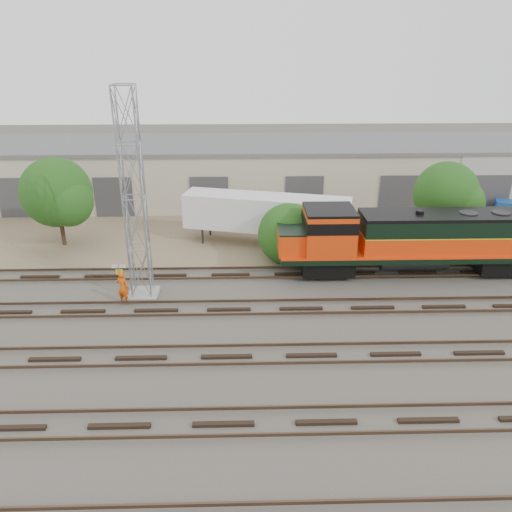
{
  "coord_description": "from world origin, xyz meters",
  "views": [
    {
      "loc": [
        -3.13,
        -22.67,
        13.66
      ],
      "look_at": [
        -2.44,
        4.0,
        2.2
      ],
      "focal_mm": 35.0,
      "sensor_mm": 36.0,
      "label": 1
    }
  ],
  "objects_px": {
    "locomotive": "(411,239)",
    "signal_tower": "(134,202)",
    "semi_trailer": "(270,215)",
    "worker": "(123,288)"
  },
  "relations": [
    {
      "from": "locomotive",
      "to": "signal_tower",
      "type": "bearing_deg",
      "value": -171.1
    },
    {
      "from": "locomotive",
      "to": "signal_tower",
      "type": "height_order",
      "value": "signal_tower"
    },
    {
      "from": "locomotive",
      "to": "signal_tower",
      "type": "xyz_separation_m",
      "value": [
        -16.36,
        -2.56,
        3.35
      ]
    },
    {
      "from": "semi_trailer",
      "to": "worker",
      "type": "bearing_deg",
      "value": -120.9
    },
    {
      "from": "worker",
      "to": "semi_trailer",
      "type": "bearing_deg",
      "value": -115.24
    },
    {
      "from": "locomotive",
      "to": "semi_trailer",
      "type": "distance_m",
      "value": 10.02
    },
    {
      "from": "signal_tower",
      "to": "worker",
      "type": "distance_m",
      "value": 4.91
    },
    {
      "from": "worker",
      "to": "semi_trailer",
      "type": "height_order",
      "value": "semi_trailer"
    },
    {
      "from": "locomotive",
      "to": "signal_tower",
      "type": "distance_m",
      "value": 16.89
    },
    {
      "from": "signal_tower",
      "to": "worker",
      "type": "bearing_deg",
      "value": -135.87
    }
  ]
}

